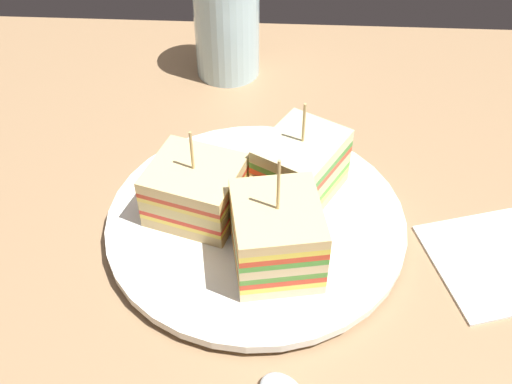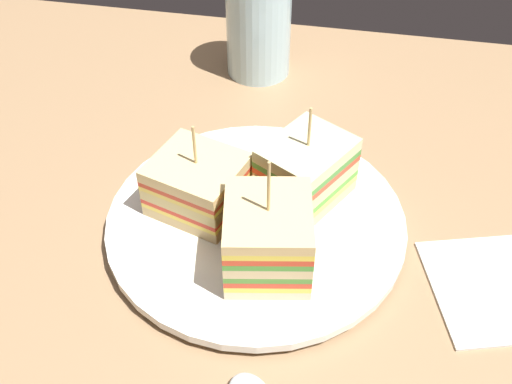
{
  "view_description": "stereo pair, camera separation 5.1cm",
  "coord_description": "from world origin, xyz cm",
  "px_view_note": "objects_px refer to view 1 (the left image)",
  "views": [
    {
      "loc": [
        2.01,
        -36.73,
        39.47
      ],
      "look_at": [
        0.0,
        0.0,
        4.47
      ],
      "focal_mm": 43.13,
      "sensor_mm": 36.0,
      "label": 1
    },
    {
      "loc": [
        7.04,
        -36.1,
        39.47
      ],
      "look_at": [
        0.0,
        0.0,
        4.47
      ],
      "focal_mm": 43.13,
      "sensor_mm": 36.0,
      "label": 2
    }
  ],
  "objects_px": {
    "plate": "(256,222)",
    "sandwich_wedge_0": "(277,236)",
    "sandwich_wedge_1": "(301,167)",
    "drinking_glass": "(227,34)",
    "chip_pile": "(250,196)",
    "sandwich_wedge_2": "(196,190)"
  },
  "relations": [
    {
      "from": "plate",
      "to": "sandwich_wedge_0",
      "type": "height_order",
      "value": "sandwich_wedge_0"
    },
    {
      "from": "sandwich_wedge_2",
      "to": "chip_pile",
      "type": "height_order",
      "value": "sandwich_wedge_2"
    },
    {
      "from": "sandwich_wedge_2",
      "to": "drinking_glass",
      "type": "height_order",
      "value": "drinking_glass"
    },
    {
      "from": "sandwich_wedge_0",
      "to": "chip_pile",
      "type": "distance_m",
      "value": 0.07
    },
    {
      "from": "sandwich_wedge_1",
      "to": "drinking_glass",
      "type": "bearing_deg",
      "value": -129.08
    },
    {
      "from": "plate",
      "to": "sandwich_wedge_1",
      "type": "distance_m",
      "value": 0.06
    },
    {
      "from": "plate",
      "to": "sandwich_wedge_2",
      "type": "relative_size",
      "value": 2.85
    },
    {
      "from": "sandwich_wedge_0",
      "to": "sandwich_wedge_1",
      "type": "xyz_separation_m",
      "value": [
        0.02,
        0.08,
        -0.0
      ]
    },
    {
      "from": "sandwich_wedge_0",
      "to": "chip_pile",
      "type": "xyz_separation_m",
      "value": [
        -0.02,
        0.06,
        -0.02
      ]
    },
    {
      "from": "drinking_glass",
      "to": "chip_pile",
      "type": "bearing_deg",
      "value": -80.5
    },
    {
      "from": "sandwich_wedge_1",
      "to": "chip_pile",
      "type": "distance_m",
      "value": 0.05
    },
    {
      "from": "sandwich_wedge_0",
      "to": "sandwich_wedge_2",
      "type": "relative_size",
      "value": 1.18
    },
    {
      "from": "plate",
      "to": "sandwich_wedge_0",
      "type": "relative_size",
      "value": 2.42
    },
    {
      "from": "sandwich_wedge_1",
      "to": "drinking_glass",
      "type": "xyz_separation_m",
      "value": [
        -0.08,
        0.22,
        0.01
      ]
    },
    {
      "from": "sandwich_wedge_2",
      "to": "sandwich_wedge_1",
      "type": "bearing_deg",
      "value": 36.02
    },
    {
      "from": "sandwich_wedge_1",
      "to": "plate",
      "type": "bearing_deg",
      "value": -16.22
    },
    {
      "from": "sandwich_wedge_0",
      "to": "drinking_glass",
      "type": "distance_m",
      "value": 0.31
    },
    {
      "from": "chip_pile",
      "to": "drinking_glass",
      "type": "relative_size",
      "value": 0.67
    },
    {
      "from": "plate",
      "to": "sandwich_wedge_2",
      "type": "xyz_separation_m",
      "value": [
        -0.05,
        0.01,
        0.03
      ]
    },
    {
      "from": "sandwich_wedge_0",
      "to": "sandwich_wedge_1",
      "type": "relative_size",
      "value": 1.13
    },
    {
      "from": "sandwich_wedge_2",
      "to": "drinking_glass",
      "type": "relative_size",
      "value": 0.79
    },
    {
      "from": "sandwich_wedge_2",
      "to": "plate",
      "type": "bearing_deg",
      "value": 11.1
    }
  ]
}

